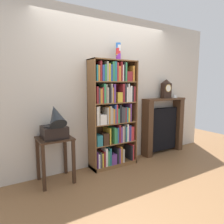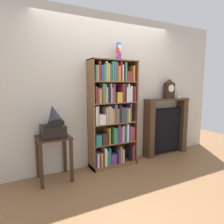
# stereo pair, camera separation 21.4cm
# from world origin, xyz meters

# --- Properties ---
(ground_plane) EXTENTS (7.68, 6.40, 0.02)m
(ground_plane) POSITION_xyz_m (0.00, 0.00, -0.01)
(ground_plane) COLOR brown
(wall_back) EXTENTS (4.68, 0.08, 2.63)m
(wall_back) POSITION_xyz_m (0.10, 0.29, 1.32)
(wall_back) COLOR beige
(wall_back) RESTS_ON ground
(bookshelf) EXTENTS (0.84, 0.30, 1.83)m
(bookshelf) POSITION_xyz_m (-0.01, 0.10, 0.90)
(bookshelf) COLOR brown
(bookshelf) RESTS_ON ground
(cup_stack) EXTENTS (0.08, 0.09, 0.29)m
(cup_stack) POSITION_xyz_m (0.12, 0.13, 1.98)
(cup_stack) COLOR white
(cup_stack) RESTS_ON bookshelf
(side_table_left) EXTENTS (0.49, 0.45, 0.67)m
(side_table_left) POSITION_xyz_m (-1.04, 0.03, 0.49)
(side_table_left) COLOR #382316
(side_table_left) RESTS_ON ground
(gramophone) EXTENTS (0.34, 0.48, 0.54)m
(gramophone) POSITION_xyz_m (-1.04, -0.02, 0.88)
(gramophone) COLOR black
(gramophone) RESTS_ON side_table_left
(fireplace_mantel) EXTENTS (0.99, 0.24, 1.15)m
(fireplace_mantel) POSITION_xyz_m (1.25, 0.15, 0.56)
(fireplace_mantel) COLOR #472D1C
(fireplace_mantel) RESTS_ON ground
(mantel_clock) EXTENTS (0.21, 0.12, 0.38)m
(mantel_clock) POSITION_xyz_m (1.29, 0.13, 1.34)
(mantel_clock) COLOR black
(mantel_clock) RESTS_ON fireplace_mantel
(teacup_with_saucer) EXTENTS (0.13, 0.12, 0.06)m
(teacup_with_saucer) POSITION_xyz_m (1.55, 0.13, 1.17)
(teacup_with_saucer) COLOR white
(teacup_with_saucer) RESTS_ON fireplace_mantel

